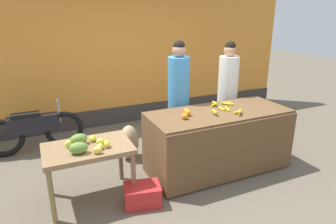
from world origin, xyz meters
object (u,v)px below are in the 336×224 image
object	(u,v)px
parked_motorcycle	(34,130)
produce_sack	(129,142)
produce_crate	(142,195)
vendor_woman_white_shirt	(227,94)
vendor_woman_blue_shirt	(179,100)

from	to	relation	value
parked_motorcycle	produce_sack	distance (m)	1.65
parked_motorcycle	produce_crate	world-z (taller)	parked_motorcycle
vendor_woman_white_shirt	parked_motorcycle	bearing A→B (deg)	161.95
parked_motorcycle	produce_crate	bearing A→B (deg)	-61.95
vendor_woman_white_shirt	produce_sack	distance (m)	1.89
vendor_woman_white_shirt	produce_crate	bearing A→B (deg)	-150.77
vendor_woman_blue_shirt	produce_crate	xyz separation A→B (m)	(-1.02, -1.07, -0.82)
parked_motorcycle	produce_crate	size ratio (longest dim) A/B	3.64
vendor_woman_blue_shirt	produce_crate	size ratio (longest dim) A/B	4.27
parked_motorcycle	produce_sack	size ratio (longest dim) A/B	2.83
produce_crate	produce_sack	world-z (taller)	produce_sack
vendor_woman_blue_shirt	produce_crate	bearing A→B (deg)	-133.81
vendor_woman_blue_shirt	vendor_woman_white_shirt	size ratio (longest dim) A/B	1.03
produce_crate	produce_sack	xyz separation A→B (m)	(0.23, 1.24, 0.15)
produce_crate	produce_sack	size ratio (longest dim) A/B	0.78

